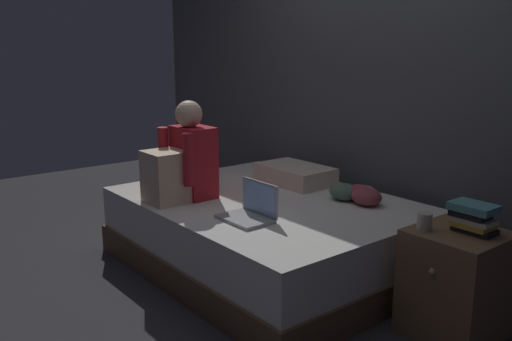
% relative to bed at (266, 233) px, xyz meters
% --- Properties ---
extents(ground_plane, '(8.00, 8.00, 0.00)m').
position_rel_bed_xyz_m(ground_plane, '(0.20, -0.30, -0.24)').
color(ground_plane, '#2D2D33').
extents(wall_back, '(5.60, 0.10, 2.70)m').
position_rel_bed_xyz_m(wall_back, '(0.20, 0.90, 1.11)').
color(wall_back, '#4C4F54').
rests_on(wall_back, ground_plane).
extents(bed, '(2.00, 1.50, 0.48)m').
position_rel_bed_xyz_m(bed, '(0.00, 0.00, 0.00)').
color(bed, brown).
rests_on(bed, ground_plane).
extents(nightstand, '(0.44, 0.46, 0.57)m').
position_rel_bed_xyz_m(nightstand, '(1.30, 0.19, 0.05)').
color(nightstand, brown).
rests_on(nightstand, ground_plane).
extents(person_sitting, '(0.39, 0.44, 0.66)m').
position_rel_bed_xyz_m(person_sitting, '(-0.36, -0.43, 0.49)').
color(person_sitting, '#B21E28').
rests_on(person_sitting, bed).
extents(laptop, '(0.32, 0.23, 0.22)m').
position_rel_bed_xyz_m(laptop, '(0.27, -0.35, 0.30)').
color(laptop, '#9EA0A5').
rests_on(laptop, bed).
extents(pillow, '(0.56, 0.36, 0.13)m').
position_rel_bed_xyz_m(pillow, '(-0.21, 0.45, 0.31)').
color(pillow, beige).
rests_on(pillow, bed).
extents(book_stack, '(0.22, 0.16, 0.15)m').
position_rel_bed_xyz_m(book_stack, '(1.34, 0.23, 0.41)').
color(book_stack, black).
rests_on(book_stack, nightstand).
extents(mug, '(0.08, 0.08, 0.09)m').
position_rel_bed_xyz_m(mug, '(1.17, 0.07, 0.37)').
color(mug, '#BCB2A3').
rests_on(mug, nightstand).
extents(clothes_pile, '(0.38, 0.26, 0.11)m').
position_rel_bed_xyz_m(clothes_pile, '(0.43, 0.43, 0.30)').
color(clothes_pile, gray).
rests_on(clothes_pile, bed).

